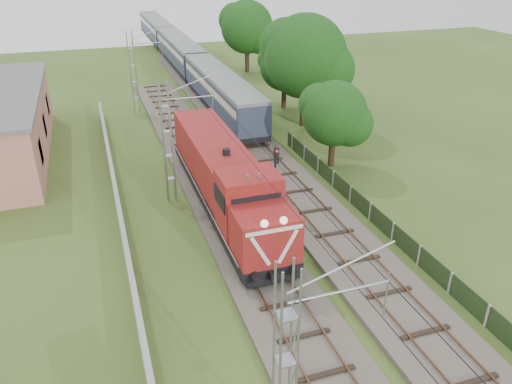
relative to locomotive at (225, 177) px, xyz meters
name	(u,v)px	position (x,y,z in m)	size (l,w,h in m)	color
ground	(280,301)	(0.00, -9.59, -2.32)	(140.00, 140.00, 0.00)	#39531F
track_main	(237,227)	(0.00, -2.59, -2.13)	(4.20, 70.00, 0.45)	#6B6054
track_side	(250,143)	(5.00, 10.41, -2.13)	(4.20, 80.00, 0.45)	#6B6054
catenary	(168,143)	(-2.95, 2.41, 1.73)	(3.31, 70.00, 8.00)	gray
boundary_wall	(117,198)	(-6.50, 2.41, -1.57)	(0.25, 40.00, 1.50)	#9E9E99
fence	(393,232)	(8.00, -6.59, -1.72)	(0.12, 32.00, 1.20)	black
locomotive	(225,177)	(0.00, 0.00, 0.00)	(3.12, 17.83, 4.53)	black
coach_rake	(180,50)	(5.00, 41.46, 0.11)	(2.90, 64.68, 3.35)	black
signal_post	(276,168)	(2.82, -1.38, 0.76)	(0.49, 0.38, 4.47)	black
tree_a	(335,114)	(9.59, 4.36, 1.75)	(5.04, 4.80, 6.53)	#3C2D18
tree_b	(306,57)	(11.31, 13.77, 3.95)	(7.75, 7.38, 10.04)	#3C2D18
tree_c	(285,67)	(11.68, 19.61, 1.92)	(5.24, 4.99, 6.79)	#3C2D18
tree_d	(248,28)	(13.03, 36.30, 3.36)	(7.02, 6.68, 9.10)	#3C2D18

